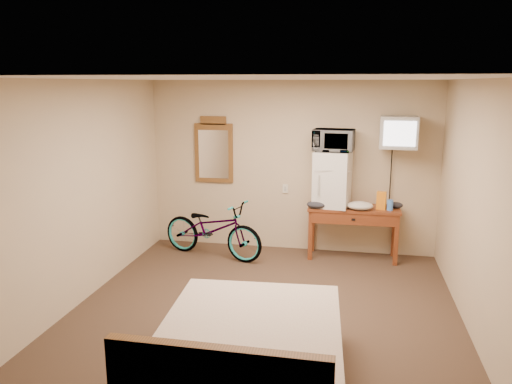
# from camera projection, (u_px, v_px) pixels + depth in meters

# --- Properties ---
(room) EXTENTS (4.60, 4.64, 2.50)m
(room) POSITION_uv_depth(u_px,v_px,m) (263.00, 203.00, 5.12)
(room) COLOR #3E311F
(room) RESTS_ON ground
(desk) EXTENTS (1.27, 0.50, 0.75)m
(desk) POSITION_uv_depth(u_px,v_px,m) (353.00, 216.00, 7.00)
(desk) COLOR brown
(desk) RESTS_ON floor
(mini_fridge) EXTENTS (0.54, 0.52, 0.78)m
(mini_fridge) POSITION_uv_depth(u_px,v_px,m) (332.00, 179.00, 6.98)
(mini_fridge) COLOR silver
(mini_fridge) RESTS_ON desk
(microwave) EXTENTS (0.59, 0.43, 0.30)m
(microwave) POSITION_uv_depth(u_px,v_px,m) (334.00, 140.00, 6.87)
(microwave) COLOR silver
(microwave) RESTS_ON mini_fridge
(snack_bag) EXTENTS (0.14, 0.09, 0.25)m
(snack_bag) POSITION_uv_depth(u_px,v_px,m) (381.00, 201.00, 6.85)
(snack_bag) COLOR orange
(snack_bag) RESTS_ON desk
(blue_cup) EXTENTS (0.08, 0.08, 0.14)m
(blue_cup) POSITION_uv_depth(u_px,v_px,m) (390.00, 205.00, 6.82)
(blue_cup) COLOR #4583EB
(blue_cup) RESTS_ON desk
(cloth_cream) EXTENTS (0.36, 0.28, 0.11)m
(cloth_cream) POSITION_uv_depth(u_px,v_px,m) (360.00, 206.00, 6.85)
(cloth_cream) COLOR beige
(cloth_cream) RESTS_ON desk
(cloth_dark_a) EXTENTS (0.27, 0.20, 0.10)m
(cloth_dark_a) POSITION_uv_depth(u_px,v_px,m) (316.00, 205.00, 6.93)
(cloth_dark_a) COLOR black
(cloth_dark_a) RESTS_ON desk
(cloth_dark_b) EXTENTS (0.18, 0.15, 0.08)m
(cloth_dark_b) POSITION_uv_depth(u_px,v_px,m) (396.00, 205.00, 6.95)
(cloth_dark_b) COLOR black
(cloth_dark_b) RESTS_ON desk
(crt_television) EXTENTS (0.50, 0.59, 0.43)m
(crt_television) POSITION_uv_depth(u_px,v_px,m) (398.00, 132.00, 6.66)
(crt_television) COLOR black
(crt_television) RESTS_ON room
(wall_mirror) EXTENTS (0.58, 0.04, 0.99)m
(wall_mirror) POSITION_uv_depth(u_px,v_px,m) (214.00, 151.00, 7.48)
(wall_mirror) COLOR brown
(wall_mirror) RESTS_ON room
(bicycle) EXTENTS (1.67, 0.96, 0.83)m
(bicycle) POSITION_uv_depth(u_px,v_px,m) (213.00, 229.00, 7.14)
(bicycle) COLOR black
(bicycle) RESTS_ON floor
(bed) EXTENTS (1.59, 2.03, 0.90)m
(bed) POSITION_uv_depth(u_px,v_px,m) (247.00, 359.00, 3.98)
(bed) COLOR brown
(bed) RESTS_ON floor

